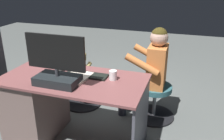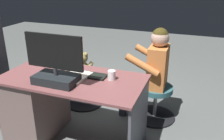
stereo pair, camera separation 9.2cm
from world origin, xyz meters
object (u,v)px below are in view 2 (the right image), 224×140
(monitor, at_px, (55,68))
(computer_mouse, at_px, (60,70))
(visitor_chair, at_px, (155,100))
(person, at_px, (151,67))
(desk, at_px, (43,102))
(tv_remote, at_px, (40,75))
(cup, at_px, (112,75))
(office_chair_teddy, at_px, (84,87))
(keyboard, at_px, (86,75))
(teddy_bear, at_px, (83,64))

(monitor, relative_size, computer_mouse, 5.81)
(visitor_chair, relative_size, person, 0.45)
(monitor, bearing_deg, desk, -27.55)
(computer_mouse, xyz_separation_m, tv_remote, (0.13, 0.17, -0.01))
(desk, height_order, cup, cup)
(office_chair_teddy, xyz_separation_m, person, (-0.88, 0.01, 0.41))
(desk, relative_size, keyboard, 3.32)
(computer_mouse, distance_m, person, 1.02)
(person, bearing_deg, cup, 69.41)
(office_chair_teddy, height_order, person, person)
(computer_mouse, relative_size, tv_remote, 0.64)
(monitor, height_order, computer_mouse, monitor)
(computer_mouse, relative_size, cup, 1.07)
(tv_remote, relative_size, person, 0.13)
(keyboard, distance_m, cup, 0.28)
(monitor, bearing_deg, office_chair_teddy, -77.47)
(monitor, xyz_separation_m, person, (-0.68, -0.88, -0.21))
(cup, xyz_separation_m, person, (-0.24, -0.64, -0.12))
(monitor, height_order, teddy_bear, monitor)
(visitor_chair, distance_m, person, 0.43)
(tv_remote, bearing_deg, visitor_chair, -137.48)
(visitor_chair, bearing_deg, cup, 63.19)
(desk, distance_m, office_chair_teddy, 0.76)
(monitor, bearing_deg, tv_remote, -20.05)
(visitor_chair, bearing_deg, teddy_bear, -1.18)
(desk, relative_size, teddy_bear, 4.42)
(keyboard, xyz_separation_m, computer_mouse, (0.29, -0.01, 0.01))
(cup, bearing_deg, visitor_chair, -116.81)
(computer_mouse, distance_m, teddy_bear, 0.67)
(monitor, relative_size, cup, 6.24)
(desk, bearing_deg, office_chair_teddy, -97.60)
(tv_remote, bearing_deg, monitor, 164.37)
(computer_mouse, xyz_separation_m, office_chair_teddy, (0.08, -0.63, -0.50))
(person, bearing_deg, keyboard, 51.14)
(tv_remote, xyz_separation_m, teddy_bear, (-0.05, -0.81, -0.17))
(teddy_bear, xyz_separation_m, visitor_chair, (-0.96, 0.02, -0.33))
(cup, relative_size, teddy_bear, 0.28)
(teddy_bear, bearing_deg, keyboard, 119.41)
(desk, bearing_deg, teddy_bear, -97.49)
(office_chair_teddy, bearing_deg, desk, 82.40)
(computer_mouse, bearing_deg, keyboard, 178.04)
(computer_mouse, distance_m, cup, 0.56)
(office_chair_teddy, bearing_deg, computer_mouse, 97.04)
(desk, distance_m, visitor_chair, 1.30)
(tv_remote, relative_size, teddy_bear, 0.48)
(monitor, xyz_separation_m, tv_remote, (0.25, -0.09, -0.13))
(monitor, height_order, cup, monitor)
(keyboard, relative_size, teddy_bear, 1.33)
(office_chair_teddy, xyz_separation_m, teddy_bear, (0.00, -0.01, 0.32))
(desk, bearing_deg, tv_remote, 127.67)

